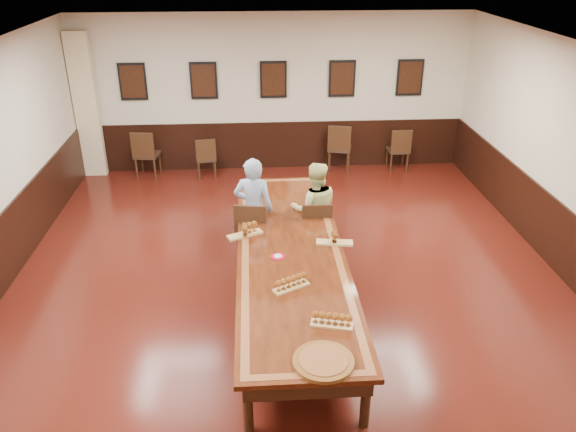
{
  "coord_description": "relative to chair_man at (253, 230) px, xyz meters",
  "views": [
    {
      "loc": [
        -0.46,
        -6.43,
        4.4
      ],
      "look_at": [
        0.0,
        0.5,
        1.0
      ],
      "focal_mm": 35.0,
      "sensor_mm": 36.0,
      "label": 1
    }
  ],
  "objects": [
    {
      "name": "posters",
      "position": [
        0.49,
        3.88,
        1.39
      ],
      "size": [
        6.14,
        0.04,
        0.74
      ],
      "color": "black",
      "rests_on": "wall_back"
    },
    {
      "name": "flight_c",
      "position": [
        0.43,
        -1.97,
        0.32
      ],
      "size": [
        0.46,
        0.34,
        0.17
      ],
      "color": "#AF8649",
      "rests_on": "conference_table"
    },
    {
      "name": "floor",
      "position": [
        0.49,
        -1.05,
        -0.52
      ],
      "size": [
        8.0,
        10.0,
        0.02
      ],
      "primitive_type": "cube",
      "color": "black",
      "rests_on": "ground"
    },
    {
      "name": "spare_chair_d",
      "position": [
        3.11,
        3.64,
        -0.05
      ],
      "size": [
        0.44,
        0.48,
        0.92
      ],
      "primitive_type": null,
      "rotation": [
        0.0,
        0.0,
        3.16
      ],
      "color": "black",
      "rests_on": "floor"
    },
    {
      "name": "flight_d",
      "position": [
        0.81,
        -2.72,
        0.32
      ],
      "size": [
        0.47,
        0.24,
        0.17
      ],
      "color": "#AF8649",
      "rests_on": "conference_table"
    },
    {
      "name": "flight_b",
      "position": [
        1.09,
        -0.93,
        0.33
      ],
      "size": [
        0.51,
        0.22,
        0.18
      ],
      "color": "#AF8649",
      "rests_on": "conference_table"
    },
    {
      "name": "ceiling",
      "position": [
        0.49,
        -1.05,
        2.7
      ],
      "size": [
        8.0,
        10.0,
        0.02
      ],
      "primitive_type": "cube",
      "color": "white",
      "rests_on": "floor"
    },
    {
      "name": "spare_chair_c",
      "position": [
        1.87,
        3.71,
        0.0
      ],
      "size": [
        0.58,
        0.62,
        1.01
      ],
      "primitive_type": null,
      "rotation": [
        0.0,
        0.0,
        2.9
      ],
      "color": "black",
      "rests_on": "floor"
    },
    {
      "name": "person_man",
      "position": [
        0.02,
        0.11,
        0.3
      ],
      "size": [
        0.65,
        0.48,
        1.61
      ],
      "primitive_type": "imported",
      "rotation": [
        0.0,
        0.0,
        2.97
      ],
      "color": "#4571AE",
      "rests_on": "floor"
    },
    {
      "name": "spare_chair_a",
      "position": [
        -2.14,
        3.59,
        -0.01
      ],
      "size": [
        0.53,
        0.57,
        1.0
      ],
      "primitive_type": null,
      "rotation": [
        0.0,
        0.0,
        3.01
      ],
      "color": "black",
      "rests_on": "floor"
    },
    {
      "name": "chair_woman",
      "position": [
        0.94,
        0.07,
        -0.03
      ],
      "size": [
        0.45,
        0.49,
        0.96
      ],
      "primitive_type": null,
      "rotation": [
        0.0,
        0.0,
        3.15
      ],
      "color": "black",
      "rests_on": "floor"
    },
    {
      "name": "red_plate_grp",
      "position": [
        0.31,
        -1.24,
        0.25
      ],
      "size": [
        0.18,
        0.18,
        0.02
      ],
      "color": "#BB0C31",
      "rests_on": "conference_table"
    },
    {
      "name": "carved_platter",
      "position": [
        0.65,
        -3.29,
        0.27
      ],
      "size": [
        0.61,
        0.61,
        0.05
      ],
      "color": "#593211",
      "rests_on": "conference_table"
    },
    {
      "name": "wainscoting",
      "position": [
        0.49,
        -1.05,
        -0.01
      ],
      "size": [
        8.0,
        10.0,
        1.0
      ],
      "color": "black",
      "rests_on": "floor"
    },
    {
      "name": "person_woman",
      "position": [
        0.94,
        0.18,
        0.24
      ],
      "size": [
        0.75,
        0.58,
        1.49
      ],
      "primitive_type": "imported",
      "rotation": [
        0.0,
        0.0,
        3.15
      ],
      "color": "#D4DD8A",
      "rests_on": "floor"
    },
    {
      "name": "pink_phone",
      "position": [
        1.09,
        -0.92,
        0.25
      ],
      "size": [
        0.09,
        0.14,
        0.01
      ],
      "primitive_type": "cube",
      "rotation": [
        0.0,
        0.0,
        -0.16
      ],
      "color": "#F55190",
      "rests_on": "conference_table"
    },
    {
      "name": "spare_chair_b",
      "position": [
        -0.94,
        3.49,
        -0.08
      ],
      "size": [
        0.46,
        0.49,
        0.85
      ],
      "primitive_type": null,
      "rotation": [
        0.0,
        0.0,
        3.3
      ],
      "color": "black",
      "rests_on": "floor"
    },
    {
      "name": "flight_a",
      "position": [
        -0.09,
        -0.62,
        0.33
      ],
      "size": [
        0.51,
        0.34,
        0.18
      ],
      "color": "#AF8649",
      "rests_on": "conference_table"
    },
    {
      "name": "conference_table",
      "position": [
        0.49,
        -1.05,
        0.11
      ],
      "size": [
        1.4,
        5.0,
        0.76
      ],
      "color": "black",
      "rests_on": "floor"
    },
    {
      "name": "curtain",
      "position": [
        -3.26,
        3.77,
        0.94
      ],
      "size": [
        0.45,
        0.18,
        2.9
      ],
      "primitive_type": "cube",
      "color": "#CFB88E",
      "rests_on": "floor"
    },
    {
      "name": "wall_back",
      "position": [
        0.49,
        3.96,
        1.09
      ],
      "size": [
        8.0,
        0.02,
        3.2
      ],
      "primitive_type": "cube",
      "color": "beige",
      "rests_on": "floor"
    },
    {
      "name": "chair_man",
      "position": [
        0.0,
        0.0,
        0.0
      ],
      "size": [
        0.55,
        0.59,
        1.01
      ],
      "primitive_type": null,
      "rotation": [
        0.0,
        0.0,
        2.97
      ],
      "color": "black",
      "rests_on": "floor"
    }
  ]
}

